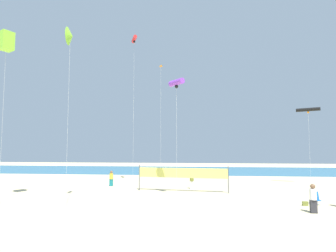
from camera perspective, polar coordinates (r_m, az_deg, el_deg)
The scene contains 14 objects.
ground_plane at distance 17.11m, azimuth 4.16°, elevation -18.12°, with size 120.00×120.00×0.00m, color beige.
ocean_band at distance 51.88m, azimuth 5.42°, elevation -9.00°, with size 120.00×20.00×0.01m, color teal.
beachgoer_white_shirt at distance 20.05m, azimuth 27.53°, elevation -12.83°, with size 0.41×0.41×1.79m.
beachgoer_olive_shirt at distance 28.26m, azimuth 4.88°, elevation -10.87°, with size 0.39×0.39×1.70m.
beachgoer_mustard_shirt at distance 30.81m, azimuth -11.52°, elevation -10.34°, with size 0.37×0.37×1.63m.
folding_beach_chair at distance 23.18m, azimuth 27.97°, elevation -12.85°, with size 0.52×0.65×0.89m.
volleyball_net at distance 26.36m, azimuth 2.93°, elevation -9.74°, with size 8.41×1.13×2.40m.
beach_handbag at distance 22.43m, azimuth 26.24°, elevation -14.04°, with size 0.37×0.18×0.29m, color olive.
kite_lime_box at distance 25.15m, azimuth -30.16°, elevation 14.76°, with size 1.18×1.18×12.78m.
kite_black_tube at distance 34.44m, azimuth 26.70°, elevation 2.98°, with size 2.33×1.42×8.47m.
kite_violet_tube at distance 22.89m, azimuth 1.74°, elevation 8.81°, with size 1.40×1.44×9.59m.
kite_lime_delta at distance 22.23m, azimuth -19.35°, elevation 16.90°, with size 0.53×1.34×12.72m.
kite_orange_diamond at distance 35.98m, azimuth -1.49°, elevation 10.52°, with size 0.51×0.51×14.59m.
kite_red_tube at distance 33.38m, azimuth -6.92°, elevation 17.09°, with size 0.95×1.61×16.61m.
Camera 1 is at (0.56, -16.63, 4.01)m, focal length 29.82 mm.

